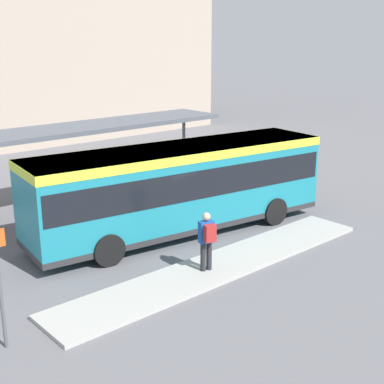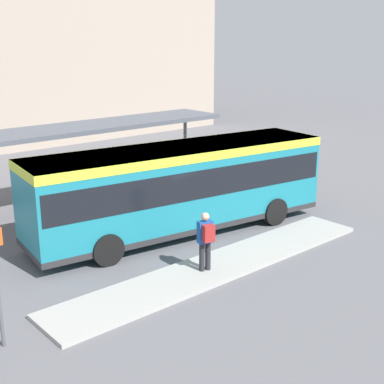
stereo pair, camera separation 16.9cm
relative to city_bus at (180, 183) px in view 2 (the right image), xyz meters
name	(u,v)px [view 2 (the right image)]	position (x,y,z in m)	size (l,w,h in m)	color
ground_plane	(181,232)	(-0.01, 0.00, -1.82)	(120.00, 120.00, 0.00)	#5B5B60
curb_island	(220,265)	(-1.03, -3.09, -1.76)	(11.52, 1.80, 0.12)	#9E9E99
city_bus	(180,183)	(0.00, 0.00, 0.00)	(11.10, 3.99, 3.10)	#197284
pedestrian_waiting	(206,238)	(-1.70, -3.18, -0.68)	(0.49, 0.53, 1.77)	#232328
bicycle_white	(278,170)	(8.53, 2.76, -1.45)	(0.48, 1.71, 0.74)	black
bicycle_blue	(267,168)	(8.58, 3.46, -1.45)	(0.48, 1.69, 0.73)	black
station_shelter	(72,130)	(-1.20, 5.28, 1.33)	(13.87, 2.51, 3.27)	#4C515B
potted_planter_near_shelter	(196,181)	(3.52, 3.18, -1.16)	(0.87, 0.87, 1.26)	slate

